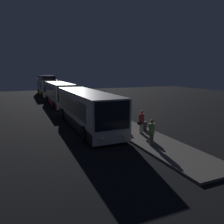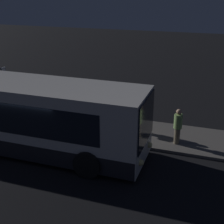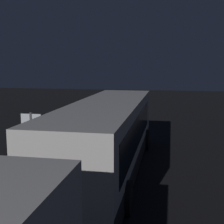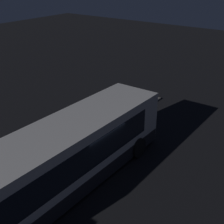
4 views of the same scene
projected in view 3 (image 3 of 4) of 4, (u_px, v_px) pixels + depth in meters
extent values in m
plane|color=black|center=(117.00, 162.00, 14.28)|extent=(80.00, 80.00, 0.00)
cube|color=#605B56|center=(55.00, 157.00, 14.82)|extent=(20.00, 2.82, 0.13)
cube|color=silver|center=(108.00, 135.00, 12.79)|extent=(11.28, 2.58, 2.77)
cube|color=black|center=(108.00, 160.00, 12.94)|extent=(11.22, 2.60, 0.70)
cube|color=black|center=(106.00, 129.00, 12.46)|extent=(9.25, 2.61, 1.22)
cube|color=black|center=(127.00, 107.00, 18.22)|extent=(0.06, 2.27, 1.77)
sphere|color=#F9E58C|center=(115.00, 129.00, 18.57)|extent=(0.24, 0.24, 0.24)
sphere|color=#F9E58C|center=(139.00, 130.00, 18.31)|extent=(0.24, 0.24, 0.24)
cylinder|color=black|center=(98.00, 137.00, 16.91)|extent=(1.04, 0.30, 1.04)
cylinder|color=black|center=(146.00, 140.00, 16.43)|extent=(1.04, 0.30, 1.04)
cylinder|color=black|center=(45.00, 191.00, 9.79)|extent=(1.04, 0.30, 1.04)
cylinder|color=black|center=(127.00, 198.00, 9.31)|extent=(1.04, 0.30, 1.04)
cube|color=black|center=(12.00, 215.00, 5.10)|extent=(0.06, 2.11, 1.84)
cylinder|color=#2D2D33|center=(59.00, 150.00, 14.47)|extent=(0.38, 0.38, 0.78)
cylinder|color=#CC6B8C|center=(59.00, 135.00, 14.36)|extent=(0.54, 0.54, 0.68)
sphere|color=brown|center=(59.00, 125.00, 14.29)|extent=(0.25, 0.25, 0.25)
cube|color=#598C59|center=(54.00, 140.00, 14.57)|extent=(0.31, 0.23, 0.24)
cylinder|color=#6B604C|center=(95.00, 127.00, 19.74)|extent=(0.33, 0.33, 0.73)
cylinder|color=#8CB766|center=(95.00, 117.00, 19.64)|extent=(0.47, 0.47, 0.63)
sphere|color=tan|center=(95.00, 110.00, 19.57)|extent=(0.24, 0.24, 0.24)
cylinder|color=silver|center=(71.00, 135.00, 17.45)|extent=(0.38, 0.38, 0.77)
cylinder|color=#BF3333|center=(70.00, 123.00, 17.34)|extent=(0.54, 0.54, 0.67)
sphere|color=tan|center=(70.00, 114.00, 17.26)|extent=(0.25, 0.25, 0.25)
cube|color=black|center=(76.00, 127.00, 17.50)|extent=(0.31, 0.27, 0.24)
cube|color=#334C7F|center=(50.00, 154.00, 13.95)|extent=(0.37, 0.26, 0.72)
cylinder|color=black|center=(50.00, 143.00, 13.87)|extent=(0.02, 0.02, 0.24)
cylinder|color=#4C4C51|center=(32.00, 150.00, 11.02)|extent=(0.10, 0.10, 2.68)
cube|color=silver|center=(31.00, 122.00, 10.87)|extent=(0.04, 0.74, 0.55)
cylinder|color=#3F3F44|center=(54.00, 139.00, 16.85)|extent=(0.44, 0.44, 0.65)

